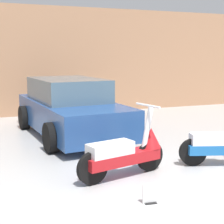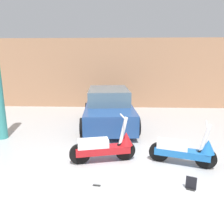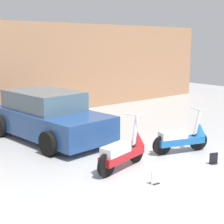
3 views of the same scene
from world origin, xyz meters
name	(u,v)px [view 1 (image 1 of 3)]	position (x,y,z in m)	size (l,w,h in m)	color
ground_plane	(186,202)	(0.00, 0.00, 0.00)	(28.00, 28.00, 0.00)	#B2B2B2
wall_back	(60,61)	(0.00, 7.44, 1.72)	(19.60, 0.12, 3.45)	tan
scooter_front_left	(126,152)	(-0.35, 1.18, 0.40)	(1.59, 0.70, 1.13)	black
car_rear_left	(70,108)	(-0.46, 4.34, 0.65)	(2.20, 4.12, 1.35)	navy
placard_near_left_scooter	(150,194)	(-0.46, 0.15, 0.11)	(0.20, 0.14, 0.26)	black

